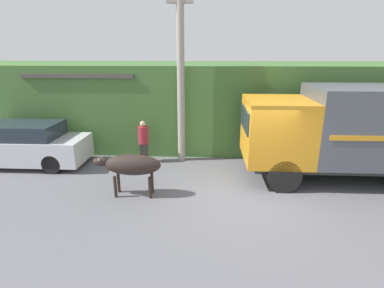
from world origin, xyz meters
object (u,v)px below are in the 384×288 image
object	(u,v)px
cargo_truck	(354,129)
utility_pole	(181,73)
pedestrian_on_hill	(144,140)
parked_suv	(23,145)
brown_cow	(131,165)

from	to	relation	value
cargo_truck	utility_pole	xyz separation A→B (m)	(-5.58, 1.56, 1.59)
pedestrian_on_hill	utility_pole	size ratio (longest dim) A/B	0.25
parked_suv	brown_cow	bearing A→B (deg)	-26.15
utility_pole	cargo_truck	bearing A→B (deg)	-15.58
parked_suv	utility_pole	world-z (taller)	utility_pole
parked_suv	utility_pole	size ratio (longest dim) A/B	0.72
parked_suv	cargo_truck	bearing A→B (deg)	-3.98
pedestrian_on_hill	utility_pole	world-z (taller)	utility_pole
brown_cow	utility_pole	world-z (taller)	utility_pole
brown_cow	cargo_truck	bearing A→B (deg)	20.18
cargo_truck	utility_pole	world-z (taller)	utility_pole
brown_cow	utility_pole	bearing A→B (deg)	76.71
parked_suv	utility_pole	xyz separation A→B (m)	(5.72, 0.84, 2.52)
cargo_truck	parked_suv	xyz separation A→B (m)	(-11.30, 0.71, -0.93)
brown_cow	pedestrian_on_hill	xyz separation A→B (m)	(-0.22, 2.74, -0.07)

